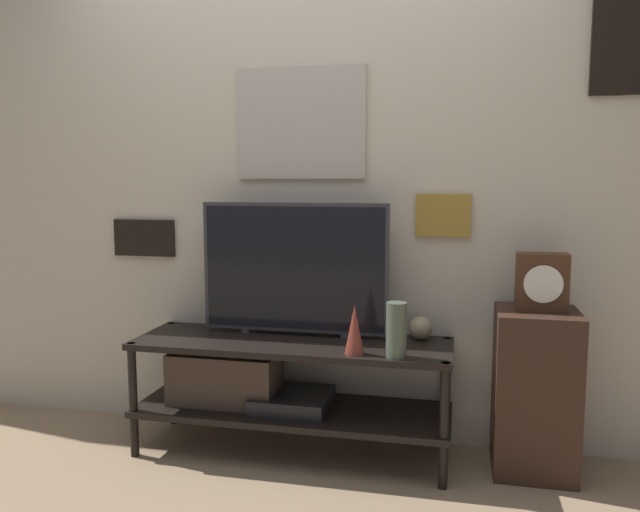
{
  "coord_description": "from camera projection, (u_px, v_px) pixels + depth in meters",
  "views": [
    {
      "loc": [
        0.76,
        -2.5,
        1.3
      ],
      "look_at": [
        0.14,
        0.28,
        0.96
      ],
      "focal_mm": 35.0,
      "sensor_mm": 36.0,
      "label": 1
    }
  ],
  "objects": [
    {
      "name": "vase_slim_bronze",
      "position": [
        355.0,
        329.0,
        2.7
      ],
      "size": [
        0.09,
        0.09,
        0.22
      ],
      "color": "brown",
      "rests_on": "media_console"
    },
    {
      "name": "vase_tall_ceramic",
      "position": [
        396.0,
        330.0,
        2.65
      ],
      "size": [
        0.09,
        0.09,
        0.24
      ],
      "color": "#4C5647",
      "rests_on": "media_console"
    },
    {
      "name": "side_table",
      "position": [
        535.0,
        391.0,
        2.78
      ],
      "size": [
        0.35,
        0.36,
        0.73
      ],
      "color": "#382319",
      "rests_on": "ground_plane"
    },
    {
      "name": "ground_plane",
      "position": [
        276.0,
        478.0,
        2.74
      ],
      "size": [
        12.0,
        12.0,
        0.0
      ],
      "primitive_type": "plane",
      "color": "#997F60"
    },
    {
      "name": "mantel_clock",
      "position": [
        542.0,
        282.0,
        2.72
      ],
      "size": [
        0.22,
        0.11,
        0.26
      ],
      "color": "#422819",
      "rests_on": "side_table"
    },
    {
      "name": "television",
      "position": [
        294.0,
        268.0,
        3.01
      ],
      "size": [
        0.92,
        0.05,
        0.65
      ],
      "color": "#333338",
      "rests_on": "media_console"
    },
    {
      "name": "vase_round_glass",
      "position": [
        421.0,
        328.0,
        2.96
      ],
      "size": [
        0.11,
        0.11,
        0.11
      ],
      "color": "tan",
      "rests_on": "media_console"
    },
    {
      "name": "media_console",
      "position": [
        266.0,
        380.0,
        2.99
      ],
      "size": [
        1.5,
        0.48,
        0.55
      ],
      "color": "black",
      "rests_on": "ground_plane"
    },
    {
      "name": "wall_back",
      "position": [
        307.0,
        170.0,
        3.12
      ],
      "size": [
        6.4,
        0.08,
        2.7
      ],
      "color": "beige",
      "rests_on": "ground_plane"
    }
  ]
}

